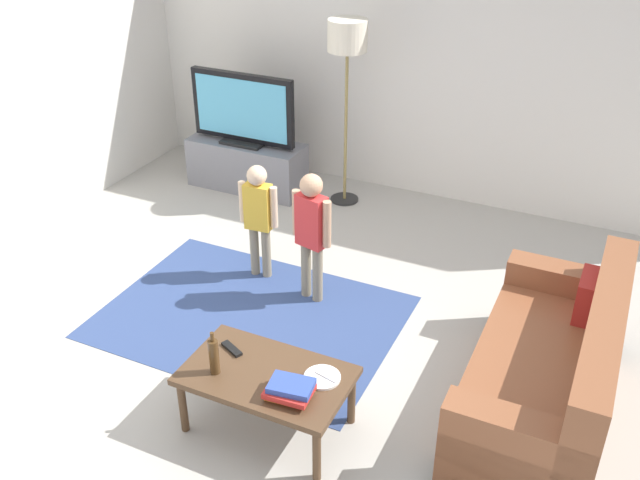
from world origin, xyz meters
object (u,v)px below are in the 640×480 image
object	(u,v)px
child_near_tv	(259,211)
plate	(322,377)
tv	(243,110)
couch	(554,375)
coffee_table	(267,380)
child_center	(312,226)
tv_remote	(232,349)
bottle	(214,356)
tv_stand	(247,165)
book_stack	(290,390)
floor_lamp	(347,46)

from	to	relation	value
child_near_tv	plate	bearing A→B (deg)	-49.08
tv	couch	world-z (taller)	tv
coffee_table	plate	xyz separation A→B (m)	(0.32, 0.10, 0.06)
child_center	tv_remote	world-z (taller)	child_center
bottle	tv_remote	bearing A→B (deg)	95.19
tv_stand	coffee_table	world-z (taller)	tv_stand
book_stack	tv_remote	world-z (taller)	book_stack
child_center	plate	size ratio (longest dim) A/B	4.86
child_center	book_stack	xyz separation A→B (m)	(0.58, -1.50, -0.17)
child_center	couch	bearing A→B (deg)	-14.82
tv	child_center	xyz separation A→B (m)	(1.48, -1.51, -0.20)
floor_lamp	coffee_table	size ratio (longest dim) A/B	1.78
floor_lamp	coffee_table	distance (m)	3.38
tv	floor_lamp	size ratio (longest dim) A/B	0.62
child_center	bottle	size ratio (longest dim) A/B	3.65
coffee_table	bottle	size ratio (longest dim) A/B	3.41
tv_remote	child_center	bearing A→B (deg)	118.32
coffee_table	couch	bearing A→B (deg)	29.41
child_center	bottle	world-z (taller)	child_center
couch	child_near_tv	distance (m)	2.54
child_near_tv	plate	world-z (taller)	child_near_tv
bottle	floor_lamp	bearing A→B (deg)	99.55
tv_remote	coffee_table	bearing A→B (deg)	6.91
couch	coffee_table	xyz separation A→B (m)	(-1.55, -0.87, 0.08)
tv	tv_remote	xyz separation A→B (m)	(1.54, -2.79, -0.42)
couch	tv_remote	bearing A→B (deg)	-157.31
child_center	child_near_tv	bearing A→B (deg)	167.14
floor_lamp	child_near_tv	distance (m)	1.83
tv	tv_stand	bearing A→B (deg)	90.00
floor_lamp	tv_remote	distance (m)	3.20
couch	child_center	world-z (taller)	child_center
child_near_tv	tv_remote	bearing A→B (deg)	-67.04
couch	coffee_table	bearing A→B (deg)	-150.59
coffee_table	plate	distance (m)	0.34
tv	child_near_tv	distance (m)	1.70
tv	coffee_table	bearing A→B (deg)	-57.46
couch	child_center	bearing A→B (deg)	165.18
couch	tv_remote	world-z (taller)	couch
tv_stand	book_stack	world-z (taller)	book_stack
bottle	book_stack	bearing A→B (deg)	0.33
tv	couch	xyz separation A→B (m)	(3.39, -2.01, -0.56)
coffee_table	bottle	xyz separation A→B (m)	(-0.28, -0.12, 0.17)
couch	coffee_table	size ratio (longest dim) A/B	1.80
plate	floor_lamp	bearing A→B (deg)	110.98
couch	book_stack	bearing A→B (deg)	-143.35
tv	floor_lamp	world-z (taller)	floor_lamp
tv	plate	world-z (taller)	tv
tv	plate	xyz separation A→B (m)	(2.16, -2.79, -0.42)
tv_remote	plate	bearing A→B (deg)	25.35
couch	child_center	size ratio (longest dim) A/B	1.68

